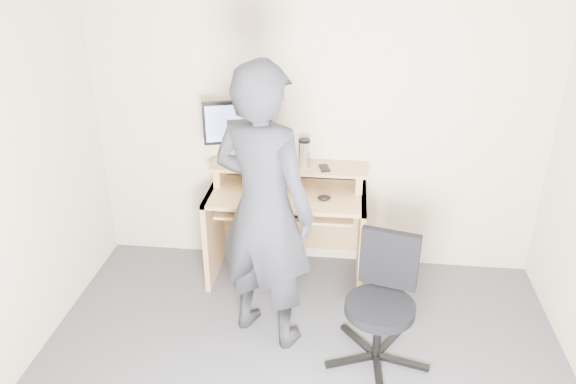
% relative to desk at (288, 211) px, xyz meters
% --- Properties ---
extents(back_wall, '(3.50, 0.02, 2.50)m').
position_rel_desk_xyz_m(back_wall, '(0.20, 0.22, 0.70)').
color(back_wall, beige).
rests_on(back_wall, ground).
extents(desk, '(1.20, 0.60, 0.91)m').
position_rel_desk_xyz_m(desk, '(0.00, 0.00, 0.00)').
color(desk, tan).
rests_on(desk, ground).
extents(monitor, '(0.51, 0.18, 0.49)m').
position_rel_desk_xyz_m(monitor, '(-0.39, 0.08, 0.66)').
color(monitor, black).
rests_on(monitor, desk).
extents(external_drive, '(0.08, 0.13, 0.20)m').
position_rel_desk_xyz_m(external_drive, '(-0.17, 0.09, 0.46)').
color(external_drive, black).
rests_on(external_drive, desk).
extents(travel_mug, '(0.09, 0.09, 0.20)m').
position_rel_desk_xyz_m(travel_mug, '(0.12, 0.06, 0.46)').
color(travel_mug, silver).
rests_on(travel_mug, desk).
extents(smartphone, '(0.10, 0.14, 0.01)m').
position_rel_desk_xyz_m(smartphone, '(0.27, 0.03, 0.37)').
color(smartphone, black).
rests_on(smartphone, desk).
extents(charger, '(0.05, 0.05, 0.03)m').
position_rel_desk_xyz_m(charger, '(-0.29, -0.01, 0.38)').
color(charger, black).
rests_on(charger, desk).
extents(headphones, '(0.18, 0.18, 0.06)m').
position_rel_desk_xyz_m(headphones, '(-0.26, 0.15, 0.37)').
color(headphones, silver).
rests_on(headphones, desk).
extents(keyboard, '(0.49, 0.28, 0.03)m').
position_rel_desk_xyz_m(keyboard, '(-0.03, -0.17, 0.12)').
color(keyboard, black).
rests_on(keyboard, desk).
extents(mouse, '(0.11, 0.09, 0.04)m').
position_rel_desk_xyz_m(mouse, '(0.29, -0.18, 0.22)').
color(mouse, black).
rests_on(mouse, desk).
extents(office_chair, '(0.67, 0.65, 0.84)m').
position_rel_desk_xyz_m(office_chair, '(0.71, -0.92, -0.09)').
color(office_chair, black).
rests_on(office_chair, ground).
extents(person, '(0.83, 0.71, 1.92)m').
position_rel_desk_xyz_m(person, '(-0.07, -0.77, 0.41)').
color(person, black).
rests_on(person, ground).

